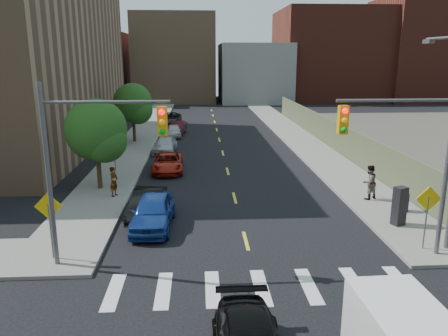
{
  "coord_description": "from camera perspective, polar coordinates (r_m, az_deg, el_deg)",
  "views": [
    {
      "loc": [
        -2.01,
        -9.67,
        7.86
      ],
      "look_at": [
        -0.66,
        13.15,
        2.0
      ],
      "focal_mm": 35.0,
      "sensor_mm": 36.0,
      "label": 1
    }
  ],
  "objects": [
    {
      "name": "sidewalk_nw",
      "position": [
        52.08,
        -9.72,
        5.57
      ],
      "size": [
        3.5,
        73.0,
        0.15
      ],
      "primitive_type": "cube",
      "color": "gray",
      "rests_on": "ground"
    },
    {
      "name": "sidewalk_ne",
      "position": [
        52.67,
        7.37,
        5.76
      ],
      "size": [
        3.5,
        73.0,
        0.15
      ],
      "primitive_type": "cube",
      "color": "gray",
      "rests_on": "ground"
    },
    {
      "name": "fence_north",
      "position": [
        39.97,
        13.6,
        4.45
      ],
      "size": [
        0.12,
        44.0,
        2.5
      ],
      "primitive_type": "cube",
      "color": "#606647",
      "rests_on": "ground"
    },
    {
      "name": "bg_bldg_west",
      "position": [
        82.16,
        -17.89,
        12.41
      ],
      "size": [
        14.0,
        18.0,
        12.0
      ],
      "primitive_type": "cube",
      "color": "#592319",
      "rests_on": "ground"
    },
    {
      "name": "bg_bldg_midwest",
      "position": [
        81.77,
        -6.37,
        14.04
      ],
      "size": [
        14.0,
        16.0,
        15.0
      ],
      "primitive_type": "cube",
      "color": "#8C6B4C",
      "rests_on": "ground"
    },
    {
      "name": "bg_bldg_center",
      "position": [
        80.35,
        3.87,
        12.3
      ],
      "size": [
        12.0,
        16.0,
        10.0
      ],
      "primitive_type": "cube",
      "color": "gray",
      "rests_on": "ground"
    },
    {
      "name": "bg_bldg_east",
      "position": [
        85.13,
        13.41,
        14.09
      ],
      "size": [
        18.0,
        18.0,
        16.0
      ],
      "primitive_type": "cube",
      "color": "#592319",
      "rests_on": "ground"
    },
    {
      "name": "bg_bldg_fareast",
      "position": [
        89.16,
        24.03,
        13.91
      ],
      "size": [
        14.0,
        16.0,
        18.0
      ],
      "primitive_type": "cube",
      "color": "#592319",
      "rests_on": "ground"
    },
    {
      "name": "smokestack",
      "position": [
        91.22,
        26.69,
        16.78
      ],
      "size": [
        1.8,
        1.8,
        28.0
      ],
      "primitive_type": "cylinder",
      "color": "#8C6B4C",
      "rests_on": "ground"
    },
    {
      "name": "signal_nw",
      "position": [
        16.51,
        -17.26,
        2.08
      ],
      "size": [
        4.59,
        0.3,
        7.0
      ],
      "color": "#59595E",
      "rests_on": "ground"
    },
    {
      "name": "signal_ne",
      "position": [
        17.9,
        23.23,
        2.48
      ],
      "size": [
        4.59,
        0.3,
        7.0
      ],
      "color": "#59595E",
      "rests_on": "ground"
    },
    {
      "name": "warn_sign_nw",
      "position": [
        18.15,
        -21.89,
        -5.56
      ],
      "size": [
        1.06,
        0.06,
        2.83
      ],
      "color": "#59595E",
      "rests_on": "ground"
    },
    {
      "name": "warn_sign_ne",
      "position": [
        19.51,
        25.06,
        -4.52
      ],
      "size": [
        1.06,
        0.06,
        2.83
      ],
      "color": "#59595E",
      "rests_on": "ground"
    },
    {
      "name": "warn_sign_midwest",
      "position": [
        30.79,
        -14.18,
        2.96
      ],
      "size": [
        1.06,
        0.06,
        2.83
      ],
      "color": "#59595E",
      "rests_on": "ground"
    },
    {
      "name": "tree_west_near",
      "position": [
        26.77,
        -16.32,
        4.37
      ],
      "size": [
        3.66,
        3.64,
        5.52
      ],
      "color": "#332114",
      "rests_on": "ground"
    },
    {
      "name": "tree_west_far",
      "position": [
        41.39,
        -11.81,
        8.0
      ],
      "size": [
        3.66,
        3.64,
        5.52
      ],
      "color": "#332114",
      "rests_on": "ground"
    },
    {
      "name": "parked_car_blue",
      "position": [
        20.91,
        -9.24,
        -5.63
      ],
      "size": [
        2.02,
        4.62,
        1.55
      ],
      "primitive_type": "imported",
      "rotation": [
        0.0,
        0.0,
        -0.04
      ],
      "color": "navy",
      "rests_on": "ground"
    },
    {
      "name": "parked_car_black",
      "position": [
        22.35,
        -9.98,
        -4.59
      ],
      "size": [
        1.77,
        4.22,
        1.36
      ],
      "primitive_type": "imported",
      "rotation": [
        0.0,
        0.0,
        -0.08
      ],
      "color": "black",
      "rests_on": "ground"
    },
    {
      "name": "parked_car_red",
      "position": [
        30.84,
        -7.36,
        0.71
      ],
      "size": [
        2.25,
        4.64,
        1.27
      ],
      "primitive_type": "imported",
      "rotation": [
        0.0,
        0.0,
        0.03
      ],
      "color": "#AA2011",
      "rests_on": "ground"
    },
    {
      "name": "parked_car_silver",
      "position": [
        37.12,
        -7.7,
        3.0
      ],
      "size": [
        2.05,
        4.4,
        1.24
      ],
      "primitive_type": "imported",
      "rotation": [
        0.0,
        0.0,
        -0.07
      ],
      "color": "#B4B6BC",
      "rests_on": "ground"
    },
    {
      "name": "parked_car_white",
      "position": [
        44.24,
        -6.58,
        4.87
      ],
      "size": [
        1.68,
        3.75,
        1.25
      ],
      "primitive_type": "imported",
      "rotation": [
        0.0,
        0.0,
        0.05
      ],
      "color": "beige",
      "rests_on": "ground"
    },
    {
      "name": "parked_car_maroon",
      "position": [
        45.77,
        -6.11,
        5.24
      ],
      "size": [
        1.8,
        4.12,
        1.32
      ],
      "primitive_type": "imported",
      "rotation": [
        0.0,
        0.0,
        -0.1
      ],
      "color": "#460E17",
      "rests_on": "ground"
    },
    {
      "name": "parked_car_grey",
      "position": [
        52.25,
        -6.93,
        6.4
      ],
      "size": [
        2.37,
        5.09,
        1.41
      ],
      "primitive_type": "imported",
      "rotation": [
        0.0,
        0.0,
        0.01
      ],
      "color": "black",
      "rests_on": "ground"
    },
    {
      "name": "mailbox",
      "position": [
        24.14,
        22.3,
        -3.9
      ],
      "size": [
        0.53,
        0.42,
        1.21
      ],
      "rotation": [
        0.0,
        0.0,
        0.09
      ],
      "color": "#0D154F",
      "rests_on": "sidewalk_ne"
    },
    {
      "name": "payphone",
      "position": [
        22.05,
        21.94,
        -4.63
      ],
      "size": [
        0.68,
        0.62,
        1.85
      ],
      "primitive_type": "cube",
      "rotation": [
        0.0,
        0.0,
        0.39
      ],
      "color": "black",
      "rests_on": "sidewalk_ne"
    },
    {
      "name": "pedestrian_west",
      "position": [
        25.43,
        -14.19,
        -1.73
      ],
      "size": [
        0.59,
        0.72,
        1.7
      ],
      "primitive_type": "imported",
      "rotation": [
        0.0,
        0.0,
        1.23
      ],
      "color": "gray",
      "rests_on": "sidewalk_nw"
    },
    {
      "name": "pedestrian_east",
      "position": [
        25.41,
        18.44,
        -1.78
      ],
      "size": [
        1.15,
        1.05,
        1.93
      ],
      "primitive_type": "imported",
      "rotation": [
        0.0,
        0.0,
        3.56
      ],
      "color": "gray",
      "rests_on": "sidewalk_ne"
    }
  ]
}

